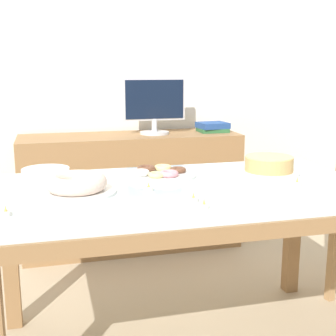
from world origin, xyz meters
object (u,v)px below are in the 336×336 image
at_px(cake_golden_bundt, 76,185).
at_px(tealight_right_edge, 204,206).
at_px(computer_monitor, 154,106).
at_px(book_stack, 213,127).
at_px(tealight_near_cakes, 193,199).
at_px(tealight_near_front, 297,183).
at_px(tealight_centre, 6,213).
at_px(tealight_left_edge, 149,188).
at_px(plate_stack, 46,174).
at_px(pastry_platter, 159,174).
at_px(cake_chocolate_round, 269,165).

relative_size(cake_golden_bundt, tealight_right_edge, 7.92).
bearing_deg(computer_monitor, cake_golden_bundt, -115.56).
relative_size(book_stack, tealight_near_cakes, 5.39).
relative_size(computer_monitor, book_stack, 1.97).
xyz_separation_m(computer_monitor, tealight_near_front, (0.30, -1.39, -0.22)).
bearing_deg(tealight_centre, tealight_left_edge, 20.65).
xyz_separation_m(plate_stack, tealight_right_edge, (0.54, -0.59, -0.01)).
relative_size(tealight_near_front, tealight_left_edge, 1.00).
bearing_deg(pastry_platter, cake_golden_bundt, -152.56).
relative_size(book_stack, tealight_near_front, 5.39).
distance_m(plate_stack, tealight_near_front, 1.10).
xyz_separation_m(cake_golden_bundt, pastry_platter, (0.38, 0.20, -0.02)).
height_order(cake_golden_bundt, pastry_platter, cake_golden_bundt).
relative_size(cake_chocolate_round, tealight_near_cakes, 7.22).
relative_size(plate_stack, tealight_near_cakes, 5.25).
bearing_deg(cake_chocolate_round, tealight_right_edge, -136.27).
height_order(tealight_right_edge, tealight_near_front, same).
distance_m(cake_golden_bundt, plate_stack, 0.30).
distance_m(cake_chocolate_round, tealight_left_edge, 0.64).
distance_m(tealight_right_edge, tealight_near_front, 0.53).
distance_m(computer_monitor, pastry_platter, 1.12).
height_order(computer_monitor, plate_stack, computer_monitor).
height_order(pastry_platter, tealight_centre, pastry_platter).
bearing_deg(cake_golden_bundt, tealight_near_cakes, -29.02).
bearing_deg(tealight_near_front, cake_golden_bundt, 173.10).
distance_m(computer_monitor, book_stack, 0.45).
height_order(cake_chocolate_round, cake_golden_bundt, cake_chocolate_round).
height_order(plate_stack, tealight_left_edge, plate_stack).
distance_m(computer_monitor, tealight_centre, 1.75).
height_order(computer_monitor, tealight_centre, computer_monitor).
xyz_separation_m(tealight_centre, tealight_near_cakes, (0.66, 0.00, 0.00)).
xyz_separation_m(book_stack, plate_stack, (-1.15, -1.01, -0.05)).
bearing_deg(tealight_near_front, cake_chocolate_round, 91.93).
distance_m(pastry_platter, plate_stack, 0.51).
bearing_deg(book_stack, tealight_left_edge, -119.72).
bearing_deg(tealight_centre, pastry_platter, 34.24).
bearing_deg(tealight_centre, tealight_right_edge, -7.44).
xyz_separation_m(book_stack, cake_chocolate_round, (-0.13, -1.14, -0.04)).
bearing_deg(book_stack, plate_stack, -138.84).
relative_size(computer_monitor, pastry_platter, 1.26).
distance_m(tealight_near_front, tealight_left_edge, 0.63).
height_order(book_stack, plate_stack, book_stack).
xyz_separation_m(cake_chocolate_round, tealight_near_front, (0.01, -0.25, -0.03)).
bearing_deg(cake_chocolate_round, plate_stack, 172.39).
height_order(tealight_right_edge, tealight_near_cakes, same).
bearing_deg(cake_golden_bundt, tealight_centre, -137.13).
bearing_deg(tealight_right_edge, tealight_near_front, 23.32).
bearing_deg(cake_golden_bundt, pastry_platter, 27.44).
distance_m(book_stack, tealight_left_edge, 1.51).
bearing_deg(plate_stack, tealight_near_front, -20.49).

